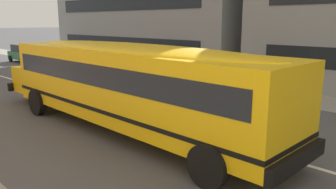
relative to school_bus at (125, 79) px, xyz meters
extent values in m
plane|color=#4C4C4F|center=(1.04, 1.44, -1.79)|extent=(400.00, 400.00, 0.00)
cube|color=gray|center=(1.04, 8.99, -1.79)|extent=(120.00, 3.00, 0.01)
cube|color=silver|center=(1.04, 1.44, -1.79)|extent=(110.00, 0.16, 0.01)
cube|color=yellow|center=(0.26, 0.00, -0.12)|extent=(11.57, 2.78, 2.31)
cube|color=yellow|center=(-6.34, 0.09, -0.69)|extent=(1.71, 2.22, 1.15)
cube|color=black|center=(-7.18, 0.10, -1.08)|extent=(0.24, 2.62, 0.38)
cube|color=black|center=(6.11, -0.08, -1.08)|extent=(0.24, 2.62, 0.38)
cube|color=black|center=(0.26, 0.00, 0.30)|extent=(10.87, 2.81, 0.67)
cube|color=black|center=(0.26, 0.00, -0.80)|extent=(11.59, 2.81, 0.13)
ellipsoid|color=yellow|center=(0.26, 0.00, 1.04)|extent=(11.10, 2.56, 0.38)
cylinder|color=red|center=(-3.41, 1.55, -0.23)|extent=(0.47, 0.47, 0.03)
cylinder|color=black|center=(-4.14, -1.25, -1.27)|extent=(1.05, 0.31, 1.05)
cylinder|color=black|center=(-4.10, 1.37, -1.27)|extent=(1.05, 0.31, 1.05)
cylinder|color=black|center=(4.63, -1.37, -1.27)|extent=(1.05, 0.31, 1.05)
cylinder|color=black|center=(4.66, 1.25, -1.27)|extent=(1.05, 0.31, 1.05)
cube|color=#236038|center=(-22.54, 6.16, -1.14)|extent=(3.92, 1.75, 0.70)
cube|color=black|center=(-22.69, 6.17, -0.47)|extent=(2.22, 1.59, 0.64)
cylinder|color=black|center=(-21.23, 7.00, -1.49)|extent=(0.60, 0.19, 0.60)
cylinder|color=black|center=(-21.26, 5.30, -1.49)|extent=(0.60, 0.19, 0.60)
cylinder|color=black|center=(-23.83, 7.03, -1.49)|extent=(0.60, 0.19, 0.60)
cylinder|color=black|center=(-23.86, 5.33, -1.49)|extent=(0.60, 0.19, 0.60)
cube|color=silver|center=(-14.58, 6.40, -1.14)|extent=(3.96, 1.83, 0.70)
cube|color=black|center=(-14.73, 6.39, -0.47)|extent=(2.25, 1.63, 0.64)
cylinder|color=black|center=(-13.31, 7.29, -1.49)|extent=(0.61, 0.20, 0.60)
cylinder|color=black|center=(-13.25, 5.59, -1.49)|extent=(0.61, 0.20, 0.60)
cylinder|color=black|center=(-15.91, 7.20, -1.49)|extent=(0.61, 0.20, 0.60)
cylinder|color=black|center=(-15.85, 5.51, -1.49)|extent=(0.61, 0.20, 0.60)
cube|color=#B7BABF|center=(-8.17, 6.39, -1.14)|extent=(3.92, 1.74, 0.70)
cube|color=black|center=(-8.32, 6.39, -0.47)|extent=(2.22, 1.58, 0.64)
cylinder|color=black|center=(-6.87, 7.25, -1.49)|extent=(0.60, 0.19, 0.60)
cylinder|color=black|center=(-6.86, 5.55, -1.49)|extent=(0.60, 0.19, 0.60)
cylinder|color=black|center=(-9.47, 7.22, -1.49)|extent=(0.60, 0.19, 0.60)
cylinder|color=black|center=(-9.46, 5.52, -1.49)|extent=(0.60, 0.19, 0.60)
cube|color=black|center=(-13.70, 10.47, 0.13)|extent=(17.04, 0.04, 1.10)
cube|color=black|center=(-13.70, 10.47, 3.33)|extent=(17.04, 0.04, 1.10)
camera|label=1|loc=(8.94, -7.11, 1.93)|focal=36.17mm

